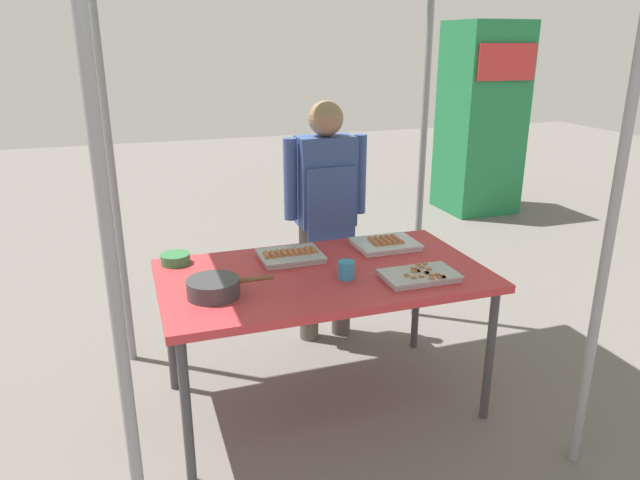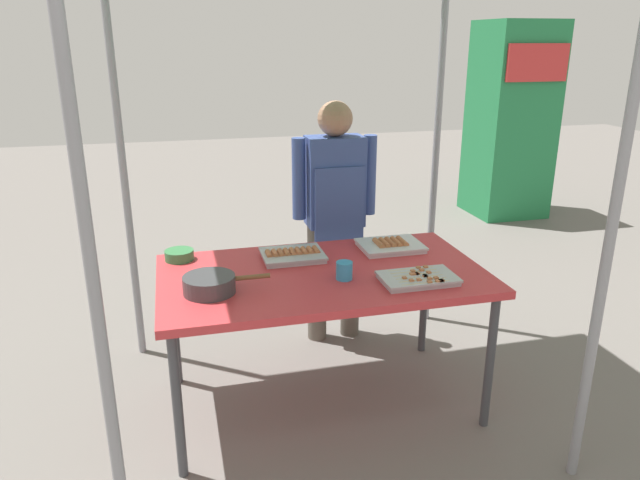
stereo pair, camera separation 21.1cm
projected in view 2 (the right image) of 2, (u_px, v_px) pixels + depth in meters
name	position (u px, v px, depth m)	size (l,w,h in m)	color
ground_plane	(322.00, 402.00, 3.17)	(18.00, 18.00, 0.00)	#66605B
stall_table	(322.00, 282.00, 2.94)	(1.60, 0.90, 0.75)	#C63338
tray_grilled_sausages	(293.00, 255.00, 3.10)	(0.32, 0.26, 0.05)	#ADADB2
tray_meat_skewers	(418.00, 278.00, 2.80)	(0.36, 0.22, 0.04)	#ADADB2
tray_pork_links	(390.00, 245.00, 3.24)	(0.34, 0.27, 0.05)	silver
cooking_wok	(210.00, 284.00, 2.67)	(0.40, 0.24, 0.08)	#38383A
condiment_bowl	(179.00, 255.00, 3.08)	(0.15, 0.15, 0.05)	#33723F
drink_cup_near_edge	(344.00, 271.00, 2.82)	(0.08, 0.08, 0.09)	#338CBF
vendor_woman	(335.00, 205.00, 3.59)	(0.52, 0.22, 1.51)	#595147
neighbor_stall_left	(511.00, 120.00, 6.31)	(0.74, 0.75, 2.03)	#237F47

